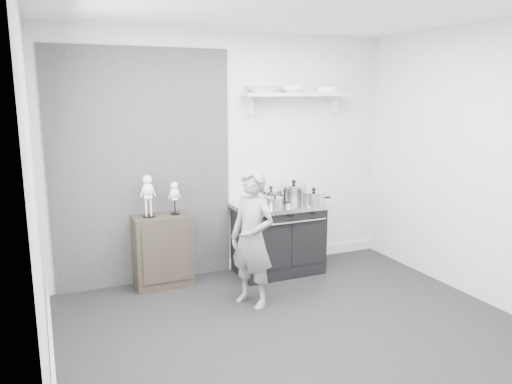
% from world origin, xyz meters
% --- Properties ---
extents(ground, '(4.00, 4.00, 0.00)m').
position_xyz_m(ground, '(0.00, 0.00, 0.00)').
color(ground, black).
rests_on(ground, ground).
extents(room_shell, '(4.02, 3.62, 2.71)m').
position_xyz_m(room_shell, '(-0.09, 0.15, 1.64)').
color(room_shell, beige).
rests_on(room_shell, ground).
extents(wall_shelf, '(1.30, 0.26, 0.24)m').
position_xyz_m(wall_shelf, '(0.80, 1.68, 2.01)').
color(wall_shelf, silver).
rests_on(wall_shelf, room_shell).
extents(stove, '(1.01, 0.63, 0.81)m').
position_xyz_m(stove, '(0.49, 1.48, 0.41)').
color(stove, black).
rests_on(stove, ground).
extents(side_cabinet, '(0.59, 0.35, 0.77)m').
position_xyz_m(side_cabinet, '(-0.82, 1.61, 0.39)').
color(side_cabinet, black).
rests_on(side_cabinet, ground).
extents(child, '(0.52, 0.58, 1.33)m').
position_xyz_m(child, '(-0.14, 0.78, 0.67)').
color(child, gray).
rests_on(child, ground).
extents(pot_front_left, '(0.30, 0.21, 0.17)m').
position_xyz_m(pot_front_left, '(0.17, 1.37, 0.88)').
color(pot_front_left, '#BCBCBE').
rests_on(pot_front_left, stove).
extents(pot_back_left, '(0.33, 0.25, 0.19)m').
position_xyz_m(pot_back_left, '(0.44, 1.57, 0.88)').
color(pot_back_left, '#BCBCBE').
rests_on(pot_back_left, stove).
extents(pot_back_right, '(0.38, 0.30, 0.24)m').
position_xyz_m(pot_back_right, '(0.74, 1.58, 0.90)').
color(pot_back_right, '#BCBCBE').
rests_on(pot_back_right, stove).
extents(pot_front_right, '(0.35, 0.26, 0.20)m').
position_xyz_m(pot_front_right, '(0.83, 1.28, 0.89)').
color(pot_front_right, '#BCBCBE').
rests_on(pot_front_right, stove).
extents(pot_front_center, '(0.27, 0.18, 0.15)m').
position_xyz_m(pot_front_center, '(0.36, 1.30, 0.87)').
color(pot_front_center, '#BCBCBE').
rests_on(pot_front_center, stove).
extents(skeleton_full, '(0.14, 0.09, 0.51)m').
position_xyz_m(skeleton_full, '(-0.95, 1.61, 1.03)').
color(skeleton_full, white).
rests_on(skeleton_full, side_cabinet).
extents(skeleton_torso, '(0.11, 0.07, 0.40)m').
position_xyz_m(skeleton_torso, '(-0.67, 1.61, 0.97)').
color(skeleton_torso, white).
rests_on(skeleton_torso, side_cabinet).
extents(bowl_large, '(0.33, 0.33, 0.08)m').
position_xyz_m(bowl_large, '(0.36, 1.67, 2.08)').
color(bowl_large, white).
rests_on(bowl_large, wall_shelf).
extents(bowl_small, '(0.26, 0.26, 0.08)m').
position_xyz_m(bowl_small, '(0.74, 1.67, 2.08)').
color(bowl_small, white).
rests_on(bowl_small, wall_shelf).
extents(plate_stack, '(0.27, 0.27, 0.06)m').
position_xyz_m(plate_stack, '(1.20, 1.67, 2.07)').
color(plate_stack, white).
rests_on(plate_stack, wall_shelf).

